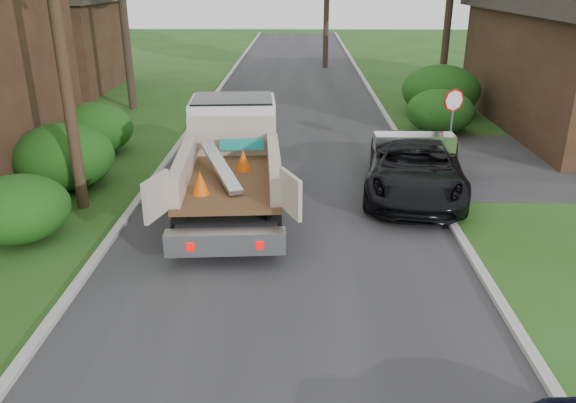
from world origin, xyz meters
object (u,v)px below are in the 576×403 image
(black_pickup, at_px, (415,166))
(flatbed_truck, at_px, (232,149))
(stop_sign, at_px, (453,110))
(house_left_far, at_px, (42,31))
(utility_pole, at_px, (54,3))

(black_pickup, bearing_deg, flatbed_truck, -166.02)
(stop_sign, bearing_deg, flatbed_truck, -154.88)
(flatbed_truck, bearing_deg, black_pickup, 0.32)
(flatbed_truck, bearing_deg, house_left_far, 122.32)
(house_left_far, xyz_separation_m, flatbed_truck, (11.96, -16.16, -1.67))
(house_left_far, relative_size, black_pickup, 1.33)
(house_left_far, bearing_deg, stop_sign, -34.81)
(utility_pole, height_order, house_left_far, utility_pole)
(stop_sign, height_order, house_left_far, house_left_far)
(house_left_far, height_order, black_pickup, house_left_far)
(house_left_far, height_order, flatbed_truck, house_left_far)
(utility_pole, xyz_separation_m, black_pickup, (9.04, 1.26, -4.38))
(stop_sign, height_order, utility_pole, utility_pole)
(utility_pole, relative_size, black_pickup, 1.75)
(stop_sign, relative_size, flatbed_truck, 0.36)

